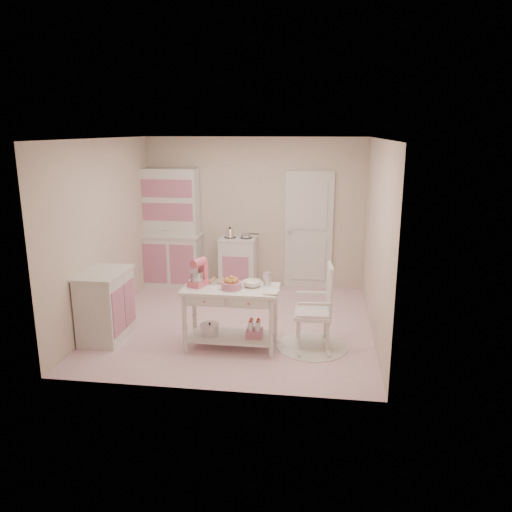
{
  "coord_description": "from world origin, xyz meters",
  "views": [
    {
      "loc": [
        1.18,
        -6.62,
        2.72
      ],
      "look_at": [
        0.32,
        -0.29,
        1.09
      ],
      "focal_mm": 35.0,
      "sensor_mm": 36.0,
      "label": 1
    }
  ],
  "objects": [
    {
      "name": "mixing_bowl",
      "position": [
        0.33,
        -0.71,
        0.84
      ],
      "size": [
        0.24,
        0.24,
        0.07
      ],
      "primitive_type": "imported",
      "color": "white",
      "rests_on": "work_table"
    },
    {
      "name": "lace_rug",
      "position": [
        1.1,
        -0.65,
        0.01
      ],
      "size": [
        0.92,
        0.92,
        0.01
      ],
      "primitive_type": "cylinder",
      "color": "white",
      "rests_on": "ground"
    },
    {
      "name": "base_cabinet",
      "position": [
        -1.63,
        -0.72,
        0.46
      ],
      "size": [
        0.54,
        0.84,
        0.92
      ],
      "primitive_type": "cube",
      "color": "white",
      "rests_on": "ground"
    },
    {
      "name": "stove",
      "position": [
        -0.25,
        1.61,
        0.46
      ],
      "size": [
        0.62,
        0.57,
        0.92
      ],
      "primitive_type": "cube",
      "color": "white",
      "rests_on": "ground"
    },
    {
      "name": "bread_basket",
      "position": [
        0.09,
        -0.84,
        0.85
      ],
      "size": [
        0.25,
        0.25,
        0.09
      ],
      "primitive_type": "cylinder",
      "color": "#C3708F",
      "rests_on": "work_table"
    },
    {
      "name": "metal_pitcher",
      "position": [
        0.51,
        -0.63,
        0.89
      ],
      "size": [
        0.1,
        0.1,
        0.17
      ],
      "primitive_type": "cylinder",
      "color": "silver",
      "rests_on": "work_table"
    },
    {
      "name": "recipe_book",
      "position": [
        0.52,
        -0.91,
        0.81
      ],
      "size": [
        0.19,
        0.24,
        0.02
      ],
      "primitive_type": "imported",
      "rotation": [
        0.0,
        0.0,
        -0.14
      ],
      "color": "white",
      "rests_on": "work_table"
    },
    {
      "name": "cookie_tray",
      "position": [
        -0.08,
        -0.61,
        0.81
      ],
      "size": [
        0.34,
        0.24,
        0.02
      ],
      "primitive_type": "cube",
      "color": "silver",
      "rests_on": "work_table"
    },
    {
      "name": "hutch",
      "position": [
        -1.45,
        1.66,
        1.04
      ],
      "size": [
        1.06,
        0.5,
        2.08
      ],
      "primitive_type": "cube",
      "color": "white",
      "rests_on": "ground"
    },
    {
      "name": "door",
      "position": [
        0.95,
        1.87,
        1.02
      ],
      "size": [
        0.82,
        0.05,
        2.04
      ],
      "primitive_type": "cube",
      "color": "white",
      "rests_on": "ground"
    },
    {
      "name": "work_table",
      "position": [
        0.07,
        -0.79,
        0.4
      ],
      "size": [
        1.2,
        0.6,
        0.8
      ],
      "primitive_type": "cube",
      "color": "white",
      "rests_on": "ground"
    },
    {
      "name": "room_shell",
      "position": [
        0.0,
        0.0,
        1.65
      ],
      "size": [
        3.84,
        3.84,
        2.62
      ],
      "color": "pink",
      "rests_on": "ground"
    },
    {
      "name": "rocking_chair",
      "position": [
        1.1,
        -0.65,
        0.55
      ],
      "size": [
        0.55,
        0.76,
        1.1
      ],
      "primitive_type": "cube",
      "rotation": [
        0.0,
        0.0,
        0.1
      ],
      "color": "white",
      "rests_on": "ground"
    },
    {
      "name": "stand_mixer",
      "position": [
        -0.35,
        -0.77,
        0.97
      ],
      "size": [
        0.29,
        0.34,
        0.34
      ],
      "primitive_type": "cube",
      "rotation": [
        0.0,
        0.0,
        -0.4
      ],
      "color": "#E36076",
      "rests_on": "work_table"
    }
  ]
}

